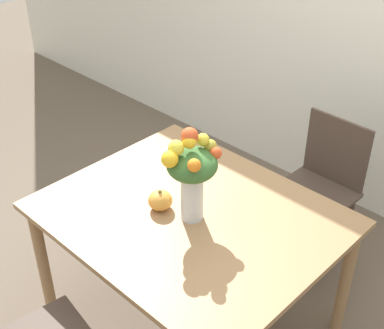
# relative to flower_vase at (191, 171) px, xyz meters

# --- Properties ---
(ground_plane) EXTENTS (12.00, 12.00, 0.00)m
(ground_plane) POSITION_rel_flower_vase_xyz_m (-0.03, 0.03, -0.99)
(ground_plane) COLOR brown
(wall_back) EXTENTS (8.00, 0.06, 2.70)m
(wall_back) POSITION_rel_flower_vase_xyz_m (-0.03, 1.59, 0.36)
(wall_back) COLOR silver
(wall_back) RESTS_ON ground_plane
(dining_table) EXTENTS (1.32, 1.09, 0.73)m
(dining_table) POSITION_rel_flower_vase_xyz_m (-0.03, 0.03, -0.34)
(dining_table) COLOR #9E754C
(dining_table) RESTS_ON ground_plane
(flower_vase) EXTENTS (0.23, 0.28, 0.46)m
(flower_vase) POSITION_rel_flower_vase_xyz_m (0.00, 0.00, 0.00)
(flower_vase) COLOR silver
(flower_vase) RESTS_ON dining_table
(pumpkin) EXTENTS (0.12, 0.12, 0.11)m
(pumpkin) POSITION_rel_flower_vase_xyz_m (-0.15, -0.05, -0.21)
(pumpkin) COLOR gold
(pumpkin) RESTS_ON dining_table
(dining_chair_near_window) EXTENTS (0.43, 0.43, 0.87)m
(dining_chair_near_window) POSITION_rel_flower_vase_xyz_m (0.12, 0.95, -0.52)
(dining_chair_near_window) COLOR #47382D
(dining_chair_near_window) RESTS_ON ground_plane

